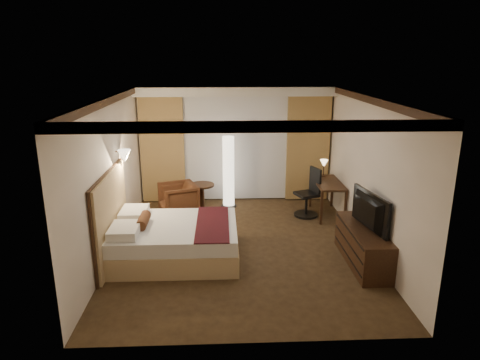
{
  "coord_description": "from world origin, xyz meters",
  "views": [
    {
      "loc": [
        -0.34,
        -7.17,
        3.36
      ],
      "look_at": [
        0.0,
        0.4,
        1.15
      ],
      "focal_mm": 32.0,
      "sensor_mm": 36.0,
      "label": 1
    }
  ],
  "objects_px": {
    "side_table": "(202,197)",
    "office_chair": "(307,192)",
    "bed": "(176,241)",
    "television": "(364,210)",
    "desk": "(327,198)",
    "armchair": "(178,198)",
    "floor_lamp": "(229,172)",
    "dresser": "(363,246)"
  },
  "relations": [
    {
      "from": "bed",
      "to": "office_chair",
      "type": "xyz_separation_m",
      "value": [
        2.62,
        1.87,
        0.23
      ]
    },
    {
      "from": "armchair",
      "to": "desk",
      "type": "height_order",
      "value": "armchair"
    },
    {
      "from": "bed",
      "to": "television",
      "type": "xyz_separation_m",
      "value": [
        3.11,
        -0.37,
        0.64
      ]
    },
    {
      "from": "bed",
      "to": "floor_lamp",
      "type": "relative_size",
      "value": 1.28
    },
    {
      "from": "armchair",
      "to": "television",
      "type": "bearing_deg",
      "value": 32.87
    },
    {
      "from": "floor_lamp",
      "to": "dresser",
      "type": "bearing_deg",
      "value": -53.28
    },
    {
      "from": "television",
      "to": "armchair",
      "type": "bearing_deg",
      "value": 42.87
    },
    {
      "from": "floor_lamp",
      "to": "desk",
      "type": "xyz_separation_m",
      "value": [
        2.13,
        -0.64,
        -0.45
      ]
    },
    {
      "from": "floor_lamp",
      "to": "office_chair",
      "type": "xyz_separation_m",
      "value": [
        1.67,
        -0.69,
        -0.29
      ]
    },
    {
      "from": "bed",
      "to": "side_table",
      "type": "bearing_deg",
      "value": 81.35
    },
    {
      "from": "armchair",
      "to": "television",
      "type": "height_order",
      "value": "television"
    },
    {
      "from": "bed",
      "to": "side_table",
      "type": "xyz_separation_m",
      "value": [
        0.35,
        2.33,
        -0.0
      ]
    },
    {
      "from": "floor_lamp",
      "to": "office_chair",
      "type": "distance_m",
      "value": 1.83
    },
    {
      "from": "floor_lamp",
      "to": "television",
      "type": "xyz_separation_m",
      "value": [
        2.15,
        -2.92,
        0.12
      ]
    },
    {
      "from": "side_table",
      "to": "television",
      "type": "xyz_separation_m",
      "value": [
        2.75,
        -2.7,
        0.64
      ]
    },
    {
      "from": "television",
      "to": "bed",
      "type": "bearing_deg",
      "value": 73.11
    },
    {
      "from": "armchair",
      "to": "side_table",
      "type": "xyz_separation_m",
      "value": [
        0.51,
        0.24,
        -0.08
      ]
    },
    {
      "from": "television",
      "to": "office_chair",
      "type": "bearing_deg",
      "value": 1.98
    },
    {
      "from": "desk",
      "to": "floor_lamp",
      "type": "bearing_deg",
      "value": 163.36
    },
    {
      "from": "bed",
      "to": "office_chair",
      "type": "relative_size",
      "value": 1.97
    },
    {
      "from": "television",
      "to": "side_table",
      "type": "bearing_deg",
      "value": 35.38
    },
    {
      "from": "armchair",
      "to": "floor_lamp",
      "type": "bearing_deg",
      "value": 92.77
    },
    {
      "from": "armchair",
      "to": "office_chair",
      "type": "height_order",
      "value": "office_chair"
    },
    {
      "from": "bed",
      "to": "office_chair",
      "type": "distance_m",
      "value": 3.23
    },
    {
      "from": "side_table",
      "to": "office_chair",
      "type": "xyz_separation_m",
      "value": [
        2.27,
        -0.46,
        0.23
      ]
    },
    {
      "from": "desk",
      "to": "television",
      "type": "distance_m",
      "value": 2.36
    },
    {
      "from": "bed",
      "to": "dresser",
      "type": "distance_m",
      "value": 3.16
    },
    {
      "from": "bed",
      "to": "television",
      "type": "relative_size",
      "value": 1.91
    },
    {
      "from": "bed",
      "to": "television",
      "type": "height_order",
      "value": "television"
    },
    {
      "from": "office_chair",
      "to": "dresser",
      "type": "xyz_separation_m",
      "value": [
        0.51,
        -2.24,
        -0.22
      ]
    },
    {
      "from": "side_table",
      "to": "desk",
      "type": "bearing_deg",
      "value": -8.56
    },
    {
      "from": "bed",
      "to": "armchair",
      "type": "distance_m",
      "value": 2.09
    },
    {
      "from": "office_chair",
      "to": "television",
      "type": "xyz_separation_m",
      "value": [
        0.48,
        -2.24,
        0.42
      ]
    },
    {
      "from": "armchair",
      "to": "dresser",
      "type": "height_order",
      "value": "armchair"
    },
    {
      "from": "bed",
      "to": "desk",
      "type": "xyz_separation_m",
      "value": [
        3.09,
        1.92,
        0.07
      ]
    },
    {
      "from": "dresser",
      "to": "television",
      "type": "distance_m",
      "value": 0.63
    },
    {
      "from": "bed",
      "to": "television",
      "type": "distance_m",
      "value": 3.19
    },
    {
      "from": "desk",
      "to": "side_table",
      "type": "bearing_deg",
      "value": 171.44
    },
    {
      "from": "armchair",
      "to": "office_chair",
      "type": "bearing_deg",
      "value": 65.36
    },
    {
      "from": "dresser",
      "to": "office_chair",
      "type": "bearing_deg",
      "value": 102.9
    },
    {
      "from": "dresser",
      "to": "television",
      "type": "bearing_deg",
      "value": 180.0
    },
    {
      "from": "armchair",
      "to": "desk",
      "type": "bearing_deg",
      "value": 66.87
    }
  ]
}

